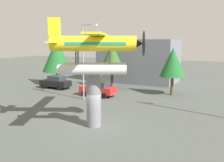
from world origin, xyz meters
TOP-DOWN VIEW (x-y plane):
  - ground_plane at (0.00, 0.00)m, footprint 140.00×140.00m
  - display_pedestal at (0.00, 0.00)m, footprint 1.10×1.10m
  - floatplane_monument at (0.12, 0.06)m, footprint 7.14×9.85m
  - car_near_black at (-12.75, 11.16)m, footprint 4.20×2.02m
  - car_mid_red at (-5.17, 9.54)m, footprint 4.20×2.02m
  - streetlight_primary at (-5.49, 7.24)m, footprint 1.84×0.28m
  - storefront_building at (-4.99, 22.00)m, footprint 11.69×6.73m
  - tree_west at (-14.81, 14.10)m, footprint 4.32×4.32m
  - tree_east at (-6.25, 15.21)m, footprint 3.72×3.72m
  - tree_center_back at (2.35, 14.15)m, footprint 3.08×3.08m

SIDE VIEW (x-z plane):
  - ground_plane at x=0.00m, z-range 0.00..0.00m
  - car_near_black at x=-12.75m, z-range 0.00..1.76m
  - car_mid_red at x=-5.17m, z-range 0.00..1.76m
  - display_pedestal at x=0.00m, z-range 0.00..4.08m
  - storefront_building at x=-4.99m, z-range 0.00..6.62m
  - tree_center_back at x=2.35m, z-range 1.08..6.72m
  - tree_east at x=-6.25m, z-range 1.00..7.18m
  - tree_west at x=-14.81m, z-range 0.95..7.66m
  - streetlight_primary at x=-5.49m, z-range 0.64..8.83m
  - floatplane_monument at x=0.12m, z-range 3.75..7.75m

